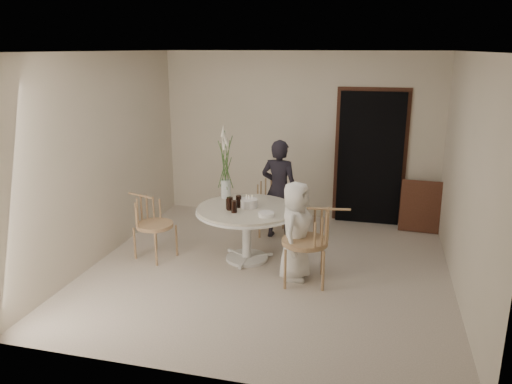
% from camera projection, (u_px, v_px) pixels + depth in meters
% --- Properties ---
extents(ground, '(4.50, 4.50, 0.00)m').
position_uv_depth(ground, '(268.00, 270.00, 6.40)').
color(ground, beige).
rests_on(ground, ground).
extents(room_shell, '(4.50, 4.50, 4.50)m').
position_uv_depth(room_shell, '(269.00, 145.00, 5.95)').
color(room_shell, silver).
rests_on(room_shell, ground).
extents(doorway, '(1.00, 0.10, 2.10)m').
position_uv_depth(doorway, '(370.00, 159.00, 7.88)').
color(doorway, black).
rests_on(doorway, ground).
extents(door_trim, '(1.12, 0.03, 2.22)m').
position_uv_depth(door_trim, '(370.00, 155.00, 7.90)').
color(door_trim, '#5C2B1F').
rests_on(door_trim, ground).
extents(table, '(1.33, 1.33, 0.73)m').
position_uv_depth(table, '(247.00, 216.00, 6.54)').
color(table, silver).
rests_on(table, ground).
extents(picture_frame, '(0.61, 0.22, 0.79)m').
position_uv_depth(picture_frame, '(420.00, 206.00, 7.65)').
color(picture_frame, '#5C2B1F').
rests_on(picture_frame, ground).
extents(chair_far, '(0.55, 0.58, 0.84)m').
position_uv_depth(chair_far, '(271.00, 197.00, 7.63)').
color(chair_far, tan).
rests_on(chair_far, ground).
extents(chair_right, '(0.62, 0.58, 0.96)m').
position_uv_depth(chair_right, '(316.00, 234.00, 5.90)').
color(chair_right, tan).
rests_on(chair_right, ground).
extents(chair_left, '(0.60, 0.58, 0.85)m').
position_uv_depth(chair_left, '(148.00, 217.00, 6.70)').
color(chair_left, tan).
rests_on(chair_left, ground).
extents(girl, '(0.58, 0.42, 1.48)m').
position_uv_depth(girl, '(279.00, 189.00, 7.31)').
color(girl, black).
rests_on(girl, ground).
extents(boy, '(0.47, 0.65, 1.23)m').
position_uv_depth(boy, '(296.00, 231.00, 6.02)').
color(boy, white).
rests_on(boy, ground).
extents(birthday_cake, '(0.23, 0.23, 0.16)m').
position_uv_depth(birthday_cake, '(249.00, 203.00, 6.52)').
color(birthday_cake, white).
rests_on(birthday_cake, table).
extents(cola_tumbler_a, '(0.07, 0.07, 0.14)m').
position_uv_depth(cola_tumbler_a, '(228.00, 204.00, 6.44)').
color(cola_tumbler_a, black).
rests_on(cola_tumbler_a, table).
extents(cola_tumbler_b, '(0.08, 0.08, 0.16)m').
position_uv_depth(cola_tumbler_b, '(234.00, 207.00, 6.30)').
color(cola_tumbler_b, black).
rests_on(cola_tumbler_b, table).
extents(cola_tumbler_c, '(0.10, 0.10, 0.17)m').
position_uv_depth(cola_tumbler_c, '(230.00, 204.00, 6.40)').
color(cola_tumbler_c, black).
rests_on(cola_tumbler_c, table).
extents(cola_tumbler_d, '(0.10, 0.10, 0.16)m').
position_uv_depth(cola_tumbler_d, '(239.00, 201.00, 6.51)').
color(cola_tumbler_d, black).
rests_on(cola_tumbler_d, table).
extents(plate_stack, '(0.22, 0.22, 0.05)m').
position_uv_depth(plate_stack, '(266.00, 214.00, 6.17)').
color(plate_stack, white).
rests_on(plate_stack, table).
extents(flower_vase, '(0.14, 0.14, 1.02)m').
position_uv_depth(flower_vase, '(226.00, 166.00, 6.82)').
color(flower_vase, silver).
rests_on(flower_vase, table).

